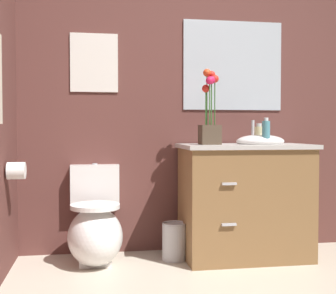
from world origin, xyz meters
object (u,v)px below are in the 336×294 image
object	(u,v)px
flower_vase	(210,119)
wall_poster	(94,63)
trash_bin	(175,241)
wall_mirror	(233,66)
toilet_paper_roll	(16,171)
toilet	(95,229)
vanity_cabinet	(245,199)
soap_bottle	(266,132)
lotion_bottle	(259,135)

from	to	relation	value
flower_vase	wall_poster	distance (m)	0.98
trash_bin	wall_mirror	distance (m)	1.44
flower_vase	toilet_paper_roll	xyz separation A→B (m)	(-1.31, -0.13, -0.34)
toilet	flower_vase	distance (m)	1.12
vanity_cabinet	soap_bottle	world-z (taller)	soap_bottle
flower_vase	trash_bin	size ratio (longest dim) A/B	1.98
trash_bin	flower_vase	bearing A→B (deg)	-13.68
wall_poster	lotion_bottle	bearing A→B (deg)	-12.70
lotion_bottle	trash_bin	distance (m)	1.00
vanity_cabinet	wall_mirror	distance (m)	1.06
soap_bottle	toilet_paper_roll	distance (m)	1.73
flower_vase	vanity_cabinet	bearing A→B (deg)	8.38
lotion_bottle	toilet_paper_roll	world-z (taller)	lotion_bottle
vanity_cabinet	toilet_paper_roll	bearing A→B (deg)	-173.88
soap_bottle	toilet_paper_roll	bearing A→B (deg)	-177.27
vanity_cabinet	trash_bin	bearing A→B (deg)	177.98
flower_vase	soap_bottle	size ratio (longest dim) A/B	2.81
flower_vase	toilet_paper_roll	world-z (taller)	flower_vase
vanity_cabinet	flower_vase	bearing A→B (deg)	-171.62
toilet	wall_poster	distance (m)	1.23
soap_bottle	wall_poster	world-z (taller)	wall_poster
lotion_bottle	toilet_paper_roll	bearing A→B (deg)	-173.52
soap_bottle	trash_bin	size ratio (longest dim) A/B	0.71
lotion_bottle	toilet_paper_roll	size ratio (longest dim) A/B	1.39
flower_vase	lotion_bottle	bearing A→B (deg)	9.24
soap_bottle	toilet_paper_roll	world-z (taller)	soap_bottle
toilet_paper_roll	toilet	bearing A→B (deg)	21.57
lotion_bottle	wall_poster	world-z (taller)	wall_poster
wall_mirror	trash_bin	bearing A→B (deg)	-151.99
wall_poster	toilet_paper_roll	bearing A→B (deg)	-136.96
flower_vase	toilet_paper_roll	distance (m)	1.36
lotion_bottle	wall_poster	distance (m)	1.35
vanity_cabinet	lotion_bottle	distance (m)	0.49
toilet	flower_vase	world-z (taller)	flower_vase
soap_bottle	wall_poster	size ratio (longest dim) A/B	0.44
flower_vase	trash_bin	world-z (taller)	flower_vase
trash_bin	toilet	bearing A→B (deg)	179.18
toilet	wall_poster	bearing A→B (deg)	90.00
soap_bottle	toilet_paper_roll	size ratio (longest dim) A/B	1.75
flower_vase	wall_mirror	distance (m)	0.61
toilet	wall_poster	world-z (taller)	wall_poster
wall_mirror	toilet_paper_roll	xyz separation A→B (m)	(-1.58, -0.46, -0.77)
toilet	flower_vase	bearing A→B (deg)	-4.75
trash_bin	toilet_paper_roll	world-z (taller)	toilet_paper_roll
toilet	soap_bottle	distance (m)	1.40
wall_mirror	soap_bottle	bearing A→B (deg)	-71.41
soap_bottle	wall_poster	distance (m)	1.38
toilet	soap_bottle	bearing A→B (deg)	-5.40
wall_mirror	toilet	bearing A→B (deg)	-166.15
flower_vase	trash_bin	xyz separation A→B (m)	(-0.24, 0.06, -0.88)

